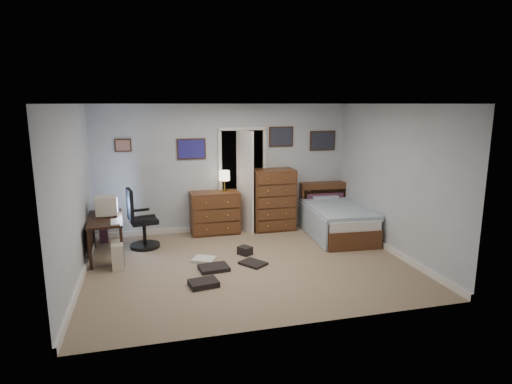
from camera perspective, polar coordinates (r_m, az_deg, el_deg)
floor at (r=6.90m, az=-0.99°, el=-9.64°), size 5.00×4.00×0.02m
computer_desk at (r=7.48m, az=-20.02°, el=-4.42°), size 0.61×1.19×0.67m
crt_monitor at (r=7.54m, az=-19.31°, el=-1.74°), size 0.37×0.34×0.32m
keyboard at (r=7.08m, az=-18.27°, el=-3.81°), size 0.16×0.36×0.02m
pc_tower at (r=7.03m, az=-17.95°, el=-7.99°), size 0.21×0.39×0.40m
office_chair at (r=7.77m, az=-15.14°, el=-4.30°), size 0.61×0.61×1.07m
media_stack at (r=8.29m, az=-19.72°, el=-3.99°), size 0.15×0.15×0.71m
low_dresser at (r=8.38m, az=-5.52°, el=-2.76°), size 0.95×0.49×0.83m
table_lamp at (r=8.27m, az=-4.24°, el=2.10°), size 0.21×0.21×0.40m
doorway at (r=8.85m, az=-2.24°, el=1.95°), size 0.96×1.12×2.05m
tall_dresser at (r=8.57m, az=2.31°, el=-1.02°), size 0.85×0.51×1.23m
headboard_bookcase at (r=9.08m, az=8.95°, el=-1.33°), size 1.00×0.30×0.89m
bed at (r=8.42m, az=10.51°, el=-3.65°), size 1.16×2.00×0.64m
wall_posters at (r=8.51m, az=-0.39°, el=6.63°), size 4.38×0.04×0.60m
floor_clutter at (r=6.71m, az=-4.72°, el=-9.90°), size 1.32×1.41×0.14m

